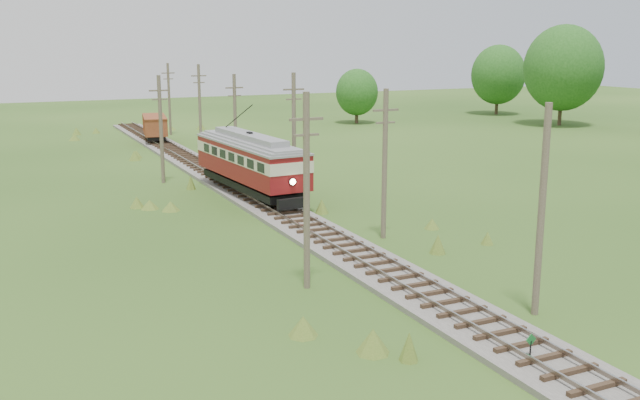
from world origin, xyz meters
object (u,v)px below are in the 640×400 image
switch_marker (531,345)px  streetcar (250,159)px  gondola (155,126)px  gravel_pile (234,158)px

switch_marker → streetcar: size_ratio=0.08×
gondola → switch_marker: bearing=-80.7°
gondola → gravel_pile: size_ratio=2.24×
switch_marker → gondola: bearing=89.8°
switch_marker → gravel_pile: 45.00m
streetcar → gondola: bearing=85.9°
streetcar → gravel_pile: size_ratio=3.98×
streetcar → gondola: size_ratio=1.78×
streetcar → gravel_pile: (3.55, 14.75, -2.30)m
gravel_pile → switch_marker: bearing=-94.8°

